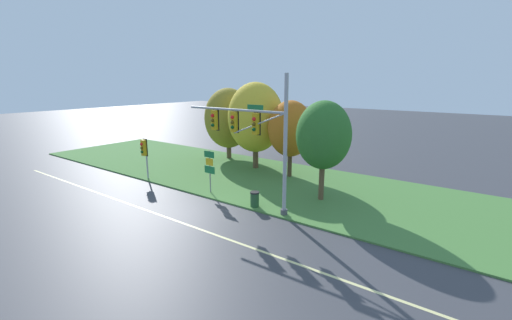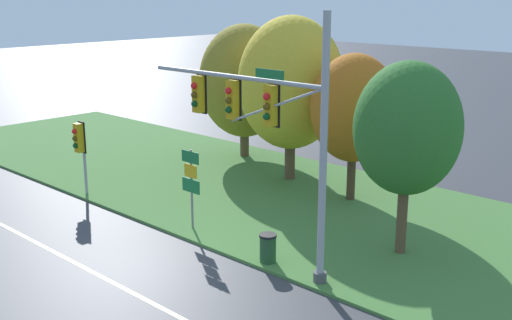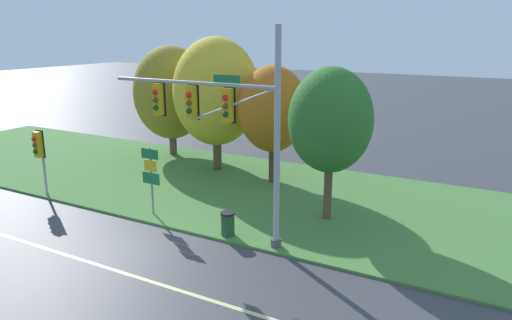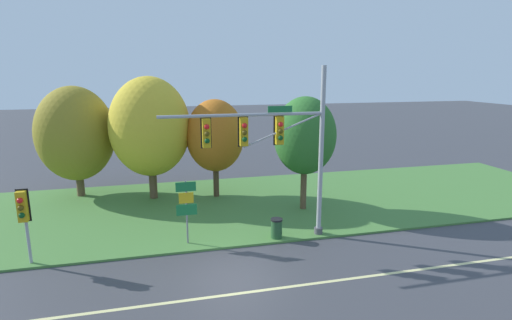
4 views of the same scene
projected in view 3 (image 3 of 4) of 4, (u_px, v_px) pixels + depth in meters
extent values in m
plane|color=#3D3D42|center=(123.00, 252.00, 18.03)|extent=(160.00, 160.00, 0.00)
cube|color=beige|center=(98.00, 265.00, 17.02)|extent=(36.00, 0.16, 0.01)
cube|color=#477A38|center=(241.00, 189.00, 24.97)|extent=(48.00, 11.50, 0.10)
cylinder|color=#9EA0A5|center=(277.00, 142.00, 17.27)|extent=(0.22, 0.22, 7.87)
cylinder|color=#4C4C51|center=(276.00, 243.00, 18.22)|extent=(0.40, 0.40, 0.30)
cylinder|color=#9EA0A5|center=(191.00, 83.00, 18.53)|extent=(7.25, 0.14, 0.14)
cylinder|color=#9EA0A5|center=(232.00, 105.00, 17.84)|extent=(3.66, 0.08, 1.47)
cube|color=gold|center=(228.00, 105.00, 17.94)|extent=(0.34, 0.28, 1.22)
cube|color=black|center=(230.00, 105.00, 18.08)|extent=(0.46, 0.04, 1.34)
sphere|color=red|center=(225.00, 98.00, 17.72)|extent=(0.22, 0.22, 0.22)
sphere|color=#51420C|center=(225.00, 106.00, 17.79)|extent=(0.22, 0.22, 0.22)
sphere|color=#0C4219|center=(225.00, 114.00, 17.87)|extent=(0.22, 0.22, 0.22)
cube|color=gold|center=(192.00, 102.00, 18.71)|extent=(0.34, 0.28, 1.22)
cube|color=black|center=(194.00, 102.00, 18.85)|extent=(0.46, 0.04, 1.34)
sphere|color=red|center=(188.00, 95.00, 18.49)|extent=(0.22, 0.22, 0.22)
sphere|color=#51420C|center=(189.00, 103.00, 18.56)|extent=(0.22, 0.22, 0.22)
sphere|color=#0C4219|center=(189.00, 111.00, 18.64)|extent=(0.22, 0.22, 0.22)
cube|color=gold|center=(158.00, 99.00, 19.48)|extent=(0.34, 0.28, 1.22)
cube|color=black|center=(161.00, 99.00, 19.62)|extent=(0.46, 0.04, 1.34)
sphere|color=red|center=(155.00, 92.00, 19.26)|extent=(0.22, 0.22, 0.22)
sphere|color=#51420C|center=(155.00, 100.00, 19.33)|extent=(0.22, 0.22, 0.22)
sphere|color=#0C4219|center=(156.00, 108.00, 19.41)|extent=(0.22, 0.22, 0.22)
cube|color=#196B33|center=(227.00, 79.00, 17.66)|extent=(1.10, 0.04, 0.28)
cylinder|color=#9EA0A5|center=(44.00, 163.00, 23.82)|extent=(0.12, 0.12, 3.02)
cube|color=gold|center=(38.00, 144.00, 23.41)|extent=(0.34, 0.28, 1.22)
cube|color=black|center=(41.00, 144.00, 23.55)|extent=(0.46, 0.04, 1.34)
sphere|color=red|center=(34.00, 139.00, 23.18)|extent=(0.22, 0.22, 0.22)
sphere|color=#51420C|center=(35.00, 145.00, 23.26)|extent=(0.22, 0.22, 0.22)
sphere|color=#0C4219|center=(35.00, 151.00, 23.34)|extent=(0.22, 0.22, 0.22)
cylinder|color=slate|center=(152.00, 181.00, 21.17)|extent=(0.08, 0.08, 2.92)
cube|color=#197238|center=(150.00, 154.00, 20.84)|extent=(0.89, 0.03, 0.43)
cube|color=gold|center=(150.00, 166.00, 20.97)|extent=(0.64, 0.03, 0.48)
cube|color=#197238|center=(151.00, 178.00, 21.11)|extent=(0.91, 0.03, 0.50)
cylinder|color=brown|center=(173.00, 134.00, 31.47)|extent=(0.46, 0.46, 2.66)
ellipsoid|color=olive|center=(171.00, 93.00, 30.82)|extent=(4.60, 4.60, 5.75)
cylinder|color=brown|center=(217.00, 143.00, 27.98)|extent=(0.47, 0.47, 3.10)
ellipsoid|color=gold|center=(216.00, 92.00, 27.26)|extent=(4.74, 4.74, 5.92)
cylinder|color=#4C3823|center=(272.00, 155.00, 25.71)|extent=(0.35, 0.35, 2.86)
ellipsoid|color=#B76019|center=(273.00, 109.00, 25.10)|extent=(3.51, 3.51, 4.39)
cylinder|color=brown|center=(328.00, 181.00, 20.61)|extent=(0.34, 0.34, 3.24)
ellipsoid|color=#2D6B28|center=(331.00, 120.00, 19.96)|extent=(3.42, 3.42, 4.28)
cylinder|color=#234C28|center=(228.00, 225.00, 19.16)|extent=(0.52, 0.52, 0.85)
cylinder|color=black|center=(228.00, 213.00, 19.04)|extent=(0.56, 0.56, 0.08)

